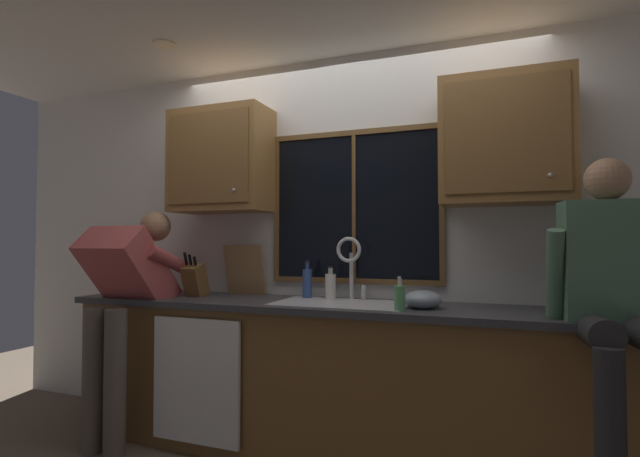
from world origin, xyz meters
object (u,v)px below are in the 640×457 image
(soap_dispenser, at_px, (400,297))
(bottle_green_glass, at_px, (307,282))
(person_standing, at_px, (126,296))
(mixing_bowl, at_px, (422,300))
(knife_block, at_px, (195,280))
(cutting_board, at_px, (245,270))
(bottle_tall_clear, at_px, (330,286))
(person_sitting_on_counter, at_px, (614,283))

(soap_dispenser, bearing_deg, bottle_green_glass, 152.18)
(person_standing, xyz_separation_m, mixing_bowl, (1.86, 0.24, 0.03))
(person_standing, relative_size, mixing_bowl, 7.19)
(person_standing, xyz_separation_m, bottle_green_glass, (1.08, 0.47, 0.08))
(knife_block, height_order, mixing_bowl, knife_block)
(cutting_board, relative_size, bottle_green_glass, 1.44)
(soap_dispenser, relative_size, bottle_tall_clear, 0.86)
(soap_dispenser, height_order, bottle_green_glass, bottle_green_glass)
(knife_block, height_order, bottle_tall_clear, knife_block)
(person_standing, bearing_deg, cutting_board, 40.54)
(cutting_board, distance_m, bottle_green_glass, 0.50)
(bottle_tall_clear, bearing_deg, person_standing, -159.88)
(person_sitting_on_counter, xyz_separation_m, bottle_green_glass, (-1.66, 0.45, -0.08))
(bottle_green_glass, bearing_deg, knife_block, -166.63)
(knife_block, bearing_deg, soap_dispenser, -7.22)
(bottle_green_glass, distance_m, bottle_tall_clear, 0.17)
(person_sitting_on_counter, xyz_separation_m, cutting_board, (-2.16, 0.48, -0.01))
(cutting_board, bearing_deg, mixing_bowl, -11.39)
(soap_dispenser, bearing_deg, person_standing, -176.60)
(knife_block, distance_m, bottle_green_glass, 0.78)
(soap_dispenser, height_order, bottle_tall_clear, bottle_tall_clear)
(cutting_board, xyz_separation_m, mixing_bowl, (1.28, -0.26, -0.13))
(knife_block, bearing_deg, bottle_green_glass, 13.37)
(mixing_bowl, xyz_separation_m, soap_dispenser, (-0.10, -0.14, 0.02))
(mixing_bowl, bearing_deg, bottle_green_glass, 164.14)
(person_sitting_on_counter, relative_size, cutting_board, 3.54)
(person_standing, height_order, bottle_tall_clear, person_standing)
(person_standing, relative_size, soap_dispenser, 8.15)
(cutting_board, bearing_deg, knife_block, -140.87)
(mixing_bowl, bearing_deg, knife_block, 178.39)
(person_standing, bearing_deg, bottle_tall_clear, 20.12)
(person_sitting_on_counter, distance_m, mixing_bowl, 0.92)
(person_standing, relative_size, bottle_tall_clear, 7.05)
(person_standing, height_order, bottle_green_glass, person_standing)
(bottle_green_glass, xyz_separation_m, bottle_tall_clear, (0.17, -0.01, -0.01))
(person_standing, height_order, soap_dispenser, person_standing)
(person_sitting_on_counter, height_order, bottle_green_glass, person_sitting_on_counter)
(cutting_board, height_order, bottle_tall_clear, cutting_board)
(bottle_tall_clear, bearing_deg, soap_dispenser, -34.07)
(knife_block, relative_size, cutting_board, 0.90)
(person_standing, distance_m, cutting_board, 0.79)
(person_standing, distance_m, mixing_bowl, 1.88)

